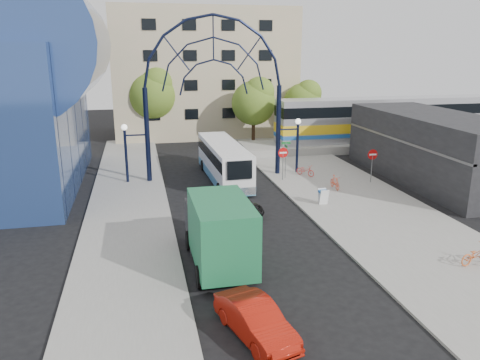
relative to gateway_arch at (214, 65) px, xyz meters
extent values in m
plane|color=black|center=(0.00, -14.00, -8.56)|extent=(120.00, 120.00, 0.00)
cube|color=gray|center=(8.00, -10.00, -8.50)|extent=(8.00, 56.00, 0.12)
cube|color=gray|center=(-6.50, -8.00, -8.50)|extent=(5.00, 50.00, 0.12)
cylinder|color=black|center=(-5.00, 0.00, -5.06)|extent=(0.36, 0.36, 7.00)
cylinder|color=black|center=(5.00, 0.00, -5.06)|extent=(0.36, 0.36, 7.00)
cylinder|color=black|center=(-6.60, 0.00, -6.56)|extent=(0.20, 0.20, 4.00)
cylinder|color=black|center=(6.60, 0.00, -6.56)|extent=(0.20, 0.20, 4.00)
sphere|color=white|center=(-6.60, 0.00, -4.36)|extent=(0.44, 0.44, 0.44)
sphere|color=white|center=(6.60, 0.00, -4.36)|extent=(0.44, 0.44, 0.44)
cylinder|color=slate|center=(4.80, -2.00, -7.34)|extent=(0.06, 0.06, 2.20)
cylinder|color=red|center=(4.80, -2.00, -6.34)|extent=(0.80, 0.04, 0.80)
cube|color=white|center=(4.80, -2.03, -6.34)|extent=(0.55, 0.02, 0.12)
cylinder|color=slate|center=(11.00, -4.00, -7.34)|extent=(0.06, 0.06, 2.20)
cylinder|color=red|center=(11.00, -4.00, -6.34)|extent=(0.76, 0.04, 0.76)
cube|color=white|center=(11.00, -4.03, -6.34)|extent=(0.55, 0.02, 0.12)
cylinder|color=slate|center=(5.20, -1.40, -7.04)|extent=(0.05, 0.05, 2.80)
cube|color=#146626|center=(5.20, -1.40, -5.74)|extent=(0.70, 0.03, 0.18)
cube|color=#146626|center=(5.20, -1.40, -5.99)|extent=(0.03, 0.70, 0.18)
cube|color=white|center=(5.60, -8.20, -7.94)|extent=(0.55, 0.26, 0.99)
cube|color=white|center=(5.60, -7.85, -7.94)|extent=(0.55, 0.26, 0.99)
cube|color=#1E59A5|center=(5.60, -8.02, -7.61)|extent=(0.55, 0.42, 0.14)
cylinder|color=navy|center=(-12.00, 1.00, 1.44)|extent=(9.00, 16.00, 9.00)
cube|color=black|center=(16.00, -4.00, -6.06)|extent=(6.00, 16.00, 5.00)
cube|color=#CCB18E|center=(2.00, 21.00, -1.56)|extent=(20.00, 12.00, 14.00)
cube|color=gray|center=(20.00, 8.00, -8.16)|extent=(32.00, 5.00, 0.80)
cube|color=#B7B7BC|center=(20.00, 8.00, -5.66)|extent=(25.00, 3.00, 4.20)
cube|color=gold|center=(20.00, 8.00, -6.26)|extent=(25.10, 3.05, 0.90)
cube|color=black|center=(20.00, 8.00, -4.66)|extent=(25.05, 3.05, 1.00)
cube|color=#1E59A5|center=(20.00, 8.00, -6.96)|extent=(25.10, 3.05, 0.35)
cylinder|color=#382314|center=(6.00, 12.00, -7.30)|extent=(0.36, 0.36, 2.52)
sphere|color=#2A6219|center=(6.00, 12.00, -4.22)|extent=(4.48, 4.48, 4.48)
sphere|color=#2A6219|center=(6.50, 11.70, -3.10)|extent=(3.08, 3.08, 3.08)
cylinder|color=#382314|center=(-4.00, 16.00, -7.12)|extent=(0.36, 0.36, 2.88)
sphere|color=#2A6219|center=(-4.00, 16.00, -3.60)|extent=(5.12, 5.12, 5.12)
sphere|color=#2A6219|center=(-3.50, 15.70, -2.32)|extent=(3.52, 3.52, 3.52)
cylinder|color=#382314|center=(12.00, 14.00, -7.39)|extent=(0.36, 0.36, 2.34)
sphere|color=#2A6219|center=(12.00, 14.00, -4.53)|extent=(4.16, 4.16, 4.16)
sphere|color=#2A6219|center=(12.50, 13.70, -3.49)|extent=(2.86, 2.86, 2.86)
cube|color=white|center=(0.57, -0.52, -7.01)|extent=(2.49, 10.21, 2.56)
cube|color=#508EB3|center=(0.57, -0.52, -8.07)|extent=(2.52, 10.21, 0.62)
cube|color=black|center=(0.57, -0.52, -6.48)|extent=(2.53, 10.01, 0.80)
cube|color=black|center=(0.69, -5.66, -6.52)|extent=(1.67, 0.16, 1.24)
cube|color=black|center=(0.46, 4.52, -7.14)|extent=(2.12, 0.21, 1.41)
cylinder|color=black|center=(-0.60, 2.60, -8.13)|extent=(0.27, 0.85, 0.85)
cylinder|color=black|center=(1.60, 2.66, -8.13)|extent=(0.27, 0.85, 0.85)
cylinder|color=black|center=(-0.44, -4.30, -8.13)|extent=(0.27, 0.85, 0.85)
cylinder|color=black|center=(1.76, -4.25, -8.13)|extent=(0.27, 0.85, 0.85)
cube|color=black|center=(-2.32, -12.63, -7.44)|extent=(2.33, 2.43, 2.23)
cube|color=black|center=(-2.32, -11.41, -6.99)|extent=(2.02, 0.11, 1.01)
cube|color=#1C6B40|center=(-2.31, -15.66, -6.63)|extent=(2.44, 4.66, 2.83)
cylinder|color=black|center=(-3.48, -12.93, -8.07)|extent=(0.27, 0.97, 0.97)
cylinder|color=black|center=(-1.15, -12.93, -8.07)|extent=(0.27, 0.97, 0.97)
cylinder|color=black|center=(-3.47, -16.88, -8.07)|extent=(0.27, 0.97, 0.97)
cylinder|color=black|center=(-1.14, -16.87, -8.07)|extent=(0.27, 0.97, 0.97)
imported|color=black|center=(-0.09, -8.26, -7.99)|extent=(3.26, 4.48, 1.13)
imported|color=#9E1509|center=(-2.04, -20.74, -7.91)|extent=(2.42, 4.14, 1.29)
imported|color=red|center=(6.89, -1.21, -8.01)|extent=(1.41, 1.65, 0.85)
imported|color=#F45230|center=(7.72, -4.98, -7.96)|extent=(0.48, 1.58, 0.95)
imported|color=#CE5C29|center=(9.14, -17.61, -7.97)|extent=(1.86, 0.94, 0.93)
camera|label=1|loc=(-5.60, -34.48, 1.08)|focal=35.00mm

